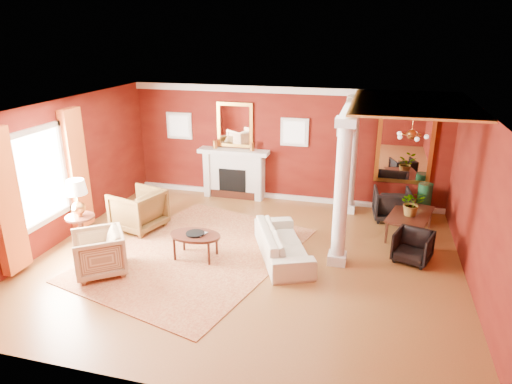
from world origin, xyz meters
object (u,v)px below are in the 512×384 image
(armchair_leopard, at_px, (138,208))
(coffee_table, at_px, (195,237))
(sofa, at_px, (283,238))
(side_table, at_px, (78,203))
(dining_table, at_px, (411,218))
(armchair_stripe, at_px, (99,251))

(armchair_leopard, height_order, coffee_table, armchair_leopard)
(sofa, xyz_separation_m, side_table, (-4.06, -0.59, 0.56))
(sofa, height_order, dining_table, sofa)
(armchair_stripe, bearing_deg, side_table, -169.13)
(coffee_table, xyz_separation_m, dining_table, (4.08, 2.15, -0.06))
(armchair_stripe, distance_m, coffee_table, 1.77)
(sofa, distance_m, side_table, 4.14)
(coffee_table, bearing_deg, sofa, 16.00)
(armchair_leopard, bearing_deg, sofa, 97.37)
(armchair_leopard, distance_m, dining_table, 5.95)
(armchair_leopard, relative_size, armchair_stripe, 1.12)
(sofa, distance_m, coffee_table, 1.69)
(armchair_stripe, bearing_deg, sofa, 78.19)
(sofa, relative_size, coffee_table, 2.06)
(side_table, bearing_deg, coffee_table, 2.87)
(armchair_stripe, bearing_deg, armchair_leopard, 151.07)
(sofa, relative_size, side_table, 1.43)
(sofa, height_order, side_table, side_table)
(coffee_table, bearing_deg, armchair_stripe, -145.96)
(armchair_leopard, bearing_deg, side_table, -15.90)
(armchair_leopard, bearing_deg, coffee_table, 76.81)
(armchair_stripe, xyz_separation_m, coffee_table, (1.47, 0.99, 0.02))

